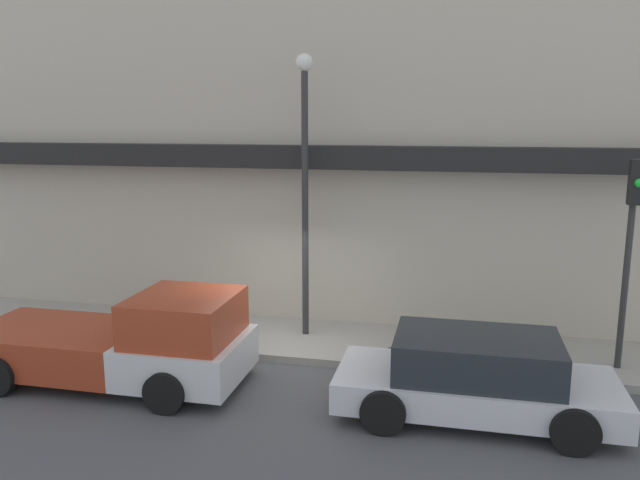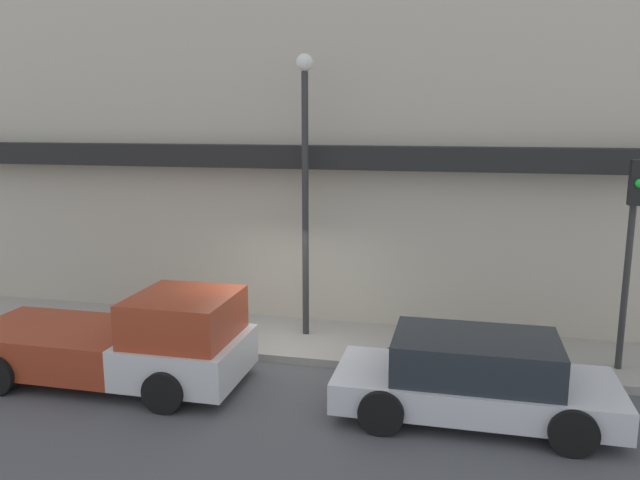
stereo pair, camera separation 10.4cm
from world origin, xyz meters
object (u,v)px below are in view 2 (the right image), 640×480
parked_car (474,378)px  traffic_light (632,229)px  pickup_truck (126,342)px  street_lamp (305,166)px  fire_hydrant (220,325)px

parked_car → traffic_light: (2.70, 2.24, 2.17)m
pickup_truck → traffic_light: size_ratio=1.31×
street_lamp → pickup_truck: bearing=-132.9°
pickup_truck → parked_car: 6.23m
street_lamp → traffic_light: 6.36m
traffic_light → parked_car: bearing=-140.3°
fire_hydrant → traffic_light: (7.93, 0.19, 2.37)m
pickup_truck → fire_hydrant: (1.00, 2.05, -0.28)m
pickup_truck → parked_car: pickup_truck is taller
parked_car → traffic_light: size_ratio=1.14×
pickup_truck → street_lamp: bearing=46.4°
parked_car → street_lamp: size_ratio=0.75×
parked_car → fire_hydrant: 5.62m
street_lamp → traffic_light: bearing=-5.9°
traffic_light → fire_hydrant: bearing=-178.6°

